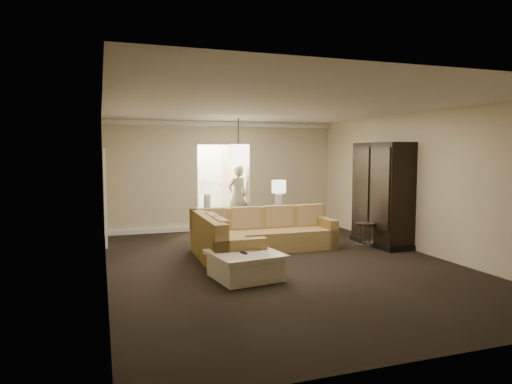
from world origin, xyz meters
name	(u,v)px	position (x,y,z in m)	size (l,w,h in m)	color
ground	(281,264)	(0.00, 0.00, 0.00)	(8.00, 8.00, 0.00)	black
wall_back	(224,176)	(0.00, 4.00, 1.40)	(6.00, 0.04, 2.80)	beige
wall_front	(440,216)	(0.00, -4.00, 1.40)	(6.00, 0.04, 2.80)	beige
wall_left	(104,191)	(-3.00, 0.00, 1.40)	(0.04, 8.00, 2.80)	beige
wall_right	(421,183)	(3.00, 0.00, 1.40)	(0.04, 8.00, 2.80)	beige
ceiling	(282,107)	(0.00, 0.00, 2.80)	(6.00, 8.00, 0.02)	silver
crown_molding	(224,124)	(0.00, 3.95, 2.73)	(6.00, 0.10, 0.12)	white
baseboard	(225,227)	(0.00, 3.95, 0.06)	(6.00, 0.10, 0.12)	white
side_door	(105,197)	(-2.97, 2.80, 1.05)	(0.05, 0.90, 2.10)	white
foyer	(212,177)	(0.00, 5.34, 1.30)	(1.44, 2.02, 2.80)	white
sectional_sofa	(254,237)	(-0.24, 0.87, 0.35)	(2.96, 2.36, 0.88)	brown
coffee_table	(245,265)	(-0.91, -0.69, 0.22)	(1.19, 1.19, 0.44)	silver
console_table	(243,222)	(-0.10, 2.00, 0.47)	(2.09, 0.92, 0.79)	black
armoire	(382,196)	(2.69, 0.88, 1.06)	(0.66, 1.54, 2.22)	black
drink_table	(365,230)	(2.17, 0.70, 0.38)	(0.43, 0.43, 0.53)	black
table_lamp_left	(207,190)	(-0.87, 2.18, 1.19)	(0.32, 0.32, 0.60)	silver
table_lamp_right	(279,189)	(0.67, 1.82, 1.19)	(0.32, 0.32, 0.60)	silver
pendant_light	(238,155)	(0.00, 2.70, 1.95)	(0.38, 0.38, 1.09)	black
person	(237,193)	(0.45, 4.30, 0.92)	(0.66, 0.44, 1.84)	beige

